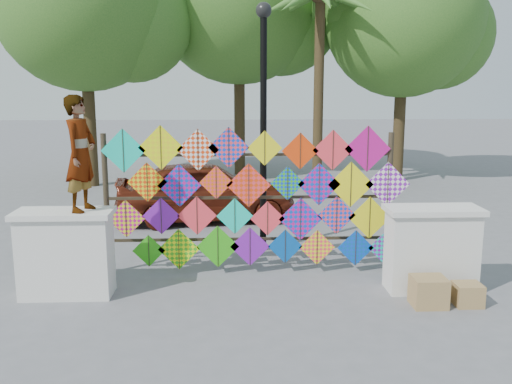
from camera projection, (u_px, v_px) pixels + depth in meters
ground at (251, 288)px, 8.72m from camera, size 80.00×80.00×0.00m
parapet_left at (66, 253)px, 8.29m from camera, size 1.40×0.65×1.28m
parapet_right at (431, 248)px, 8.51m from camera, size 1.40×0.65×1.28m
kite_rack at (257, 199)px, 9.20m from camera, size 4.96×0.24×2.44m
tree_west at (87, 1)px, 16.37m from camera, size 5.85×5.20×8.01m
tree_east at (407, 19)px, 17.34m from camera, size 5.40×4.80×7.42m
palm_tree at (320, 14)px, 15.72m from camera, size 3.62×3.62×5.83m
vendor_woman at (80, 154)px, 8.02m from camera, size 0.53×0.68×1.65m
sedan at (206, 191)px, 12.86m from camera, size 4.20×2.14×1.37m
lamppost at (263, 105)px, 10.18m from camera, size 0.28×0.28×4.46m
cardboard_box_near at (429, 292)px, 7.98m from camera, size 0.47×0.42×0.42m
cardboard_box_far at (468, 294)px, 8.01m from camera, size 0.38×0.35×0.32m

